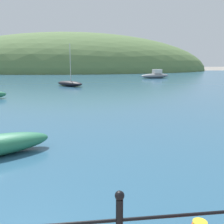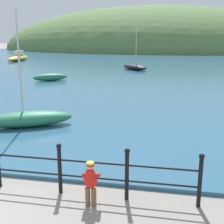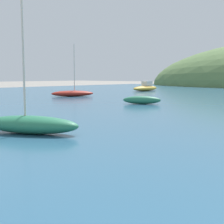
{
  "view_description": "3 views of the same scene",
  "coord_description": "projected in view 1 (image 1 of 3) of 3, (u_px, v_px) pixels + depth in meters",
  "views": [
    {
      "loc": [
        1.59,
        -1.36,
        2.76
      ],
      "look_at": [
        2.67,
        7.1,
        1.05
      ],
      "focal_mm": 42.0,
      "sensor_mm": 36.0,
      "label": 1
    },
    {
      "loc": [
        4.49,
        -4.7,
        3.6
      ],
      "look_at": [
        2.54,
        5.15,
        1.05
      ],
      "focal_mm": 50.0,
      "sensor_mm": 36.0,
      "label": 2
    },
    {
      "loc": [
        7.76,
        0.18,
        1.97
      ],
      "look_at": [
        3.62,
        4.88,
        1.25
      ],
      "focal_mm": 50.0,
      "sensor_mm": 36.0,
      "label": 3
    }
  ],
  "objects": [
    {
      "name": "far_hillside",
      "position": [
        72.0,
        71.0,
        66.27
      ],
      "size": [
        68.72,
        37.8,
        18.74
      ],
      "color": "#567542",
      "rests_on": "ground"
    },
    {
      "name": "boat_white_sailboat",
      "position": [
        70.0,
        83.0,
        26.78
      ],
      "size": [
        3.2,
        3.24,
        4.25
      ],
      "color": "black",
      "rests_on": "water"
    },
    {
      "name": "boat_twin_mast",
      "position": [
        155.0,
        75.0,
        38.65
      ],
      "size": [
        4.86,
        2.67,
        1.28
      ],
      "color": "gray",
      "rests_on": "water"
    },
    {
      "name": "water",
      "position": [
        66.0,
        82.0,
        32.78
      ],
      "size": [
        80.0,
        60.0,
        0.1
      ],
      "primitive_type": "cube",
      "color": "#2D5B7A",
      "rests_on": "ground"
    }
  ]
}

